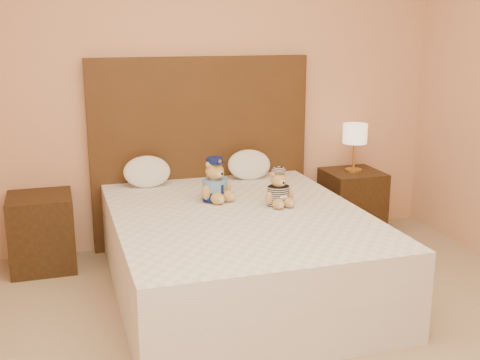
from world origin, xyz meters
name	(u,v)px	position (x,y,z in m)	size (l,w,h in m)	color
room_walls	(284,9)	(0.00, 0.46, 1.81)	(4.04, 4.52, 2.72)	#E1A37B
bed	(239,252)	(0.00, 1.20, 0.28)	(1.60, 2.00, 0.55)	white
headboard	(201,152)	(0.00, 2.21, 0.75)	(1.75, 0.08, 1.50)	#482C15
nightstand_left	(42,232)	(-1.25, 2.00, 0.28)	(0.45, 0.45, 0.55)	#372511
nightstand_right	(352,203)	(1.25, 2.00, 0.28)	(0.45, 0.45, 0.55)	#372511
lamp	(355,136)	(1.25, 2.00, 0.85)	(0.20, 0.20, 0.40)	gold
teddy_police	(215,179)	(-0.08, 1.51, 0.70)	(0.26, 0.25, 0.30)	#B37C45
teddy_prisoner	(279,188)	(0.30, 1.26, 0.67)	(0.22, 0.21, 0.25)	#B37C45
pillow_left	(147,170)	(-0.47, 2.03, 0.67)	(0.35, 0.23, 0.25)	white
pillow_right	(249,163)	(0.34, 2.03, 0.67)	(0.35, 0.23, 0.25)	white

